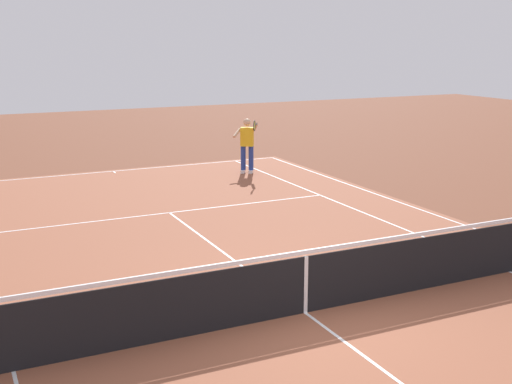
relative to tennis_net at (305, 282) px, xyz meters
name	(u,v)px	position (x,y,z in m)	size (l,w,h in m)	color
ground_plane	(305,313)	(0.00, 0.00, -0.49)	(60.00, 60.00, 0.00)	brown
court_slab	(305,313)	(0.00, 0.00, -0.49)	(24.20, 11.40, 0.00)	#935138
court_line_markings	(305,312)	(0.00, 0.00, -0.49)	(23.85, 11.05, 0.01)	white
tennis_net	(305,282)	(0.00, 0.00, 0.00)	(0.10, 11.70, 1.08)	#2D2D33
tennis_player_near	(247,143)	(9.91, -3.64, 0.44)	(1.18, 0.75, 1.70)	navy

